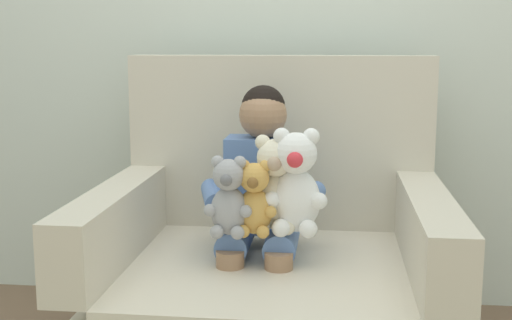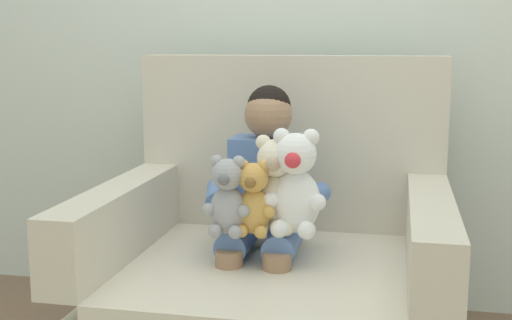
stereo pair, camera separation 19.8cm
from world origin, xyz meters
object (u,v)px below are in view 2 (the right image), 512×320
object	(u,v)px
plush_white	(296,185)
plush_honey	(253,200)
plush_cream	(276,187)
seated_child	(265,192)
plush_grey	(228,198)
armchair	(274,277)

from	to	relation	value
plush_white	plush_honey	xyz separation A→B (m)	(-0.13, -0.04, -0.05)
plush_cream	plush_honey	size ratio (longest dim) A/B	1.30
seated_child	plush_honey	distance (m)	0.18
seated_child	plush_grey	size ratio (longest dim) A/B	3.13
armchair	seated_child	bearing A→B (deg)	140.32
plush_white	plush_grey	size ratio (longest dim) A/B	1.32
plush_grey	plush_white	bearing A→B (deg)	9.32
armchair	plush_cream	distance (m)	0.36
armchair	plush_cream	world-z (taller)	armchair
seated_child	plush_white	distance (m)	0.20
seated_child	plush_cream	world-z (taller)	seated_child
plush_grey	seated_child	bearing A→B (deg)	61.85
plush_honey	plush_cream	bearing A→B (deg)	45.90
armchair	plush_white	world-z (taller)	armchair
armchair	plush_honey	bearing A→B (deg)	-104.89
plush_white	plush_honey	size ratio (longest dim) A/B	1.40
seated_child	plush_honey	size ratio (longest dim) A/B	3.31
plush_white	plush_honey	bearing A→B (deg)	-145.23
armchair	seated_child	xyz separation A→B (m)	(-0.04, 0.03, 0.30)
plush_cream	plush_white	distance (m)	0.07
armchair	plush_white	xyz separation A→B (m)	(0.09, -0.11, 0.36)
plush_honey	plush_white	bearing A→B (deg)	20.27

